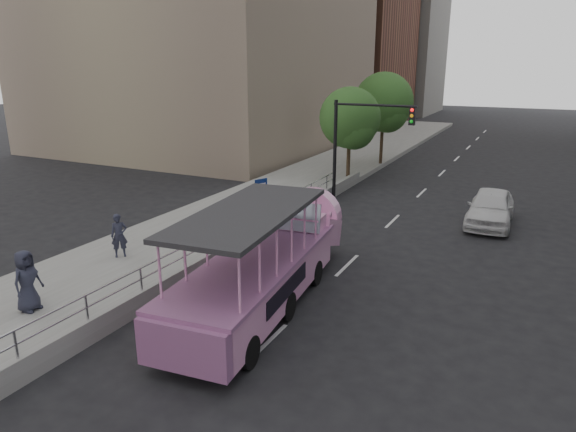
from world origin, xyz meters
name	(u,v)px	position (x,y,z in m)	size (l,w,h in m)	color
ground	(269,305)	(0.00, 0.00, 0.00)	(160.00, 160.00, 0.00)	black
sidewalk	(264,201)	(-5.75, 10.00, 0.15)	(5.50, 80.00, 0.30)	#969691
kerb_wall	(220,252)	(-3.12, 2.00, 0.48)	(0.24, 30.00, 0.36)	#989893
guardrail	(219,235)	(-3.12, 2.00, 1.14)	(0.07, 22.00, 0.71)	#B8B9BD
duck_boat	(268,262)	(-0.26, 0.40, 1.18)	(3.24, 9.72, 3.17)	black
car	(490,207)	(5.01, 11.48, 0.79)	(1.87, 4.64, 1.58)	silver
pedestrian_near	(119,235)	(-6.34, 0.47, 1.09)	(0.58, 0.38, 1.58)	#282A3B
pedestrian_far	(27,281)	(-5.58, -3.81, 1.19)	(0.87, 0.57, 1.78)	#282A3B
parking_sign	(261,203)	(-2.96, 4.80, 1.66)	(0.26, 0.55, 2.63)	black
traffic_signal	(357,135)	(-1.70, 12.50, 3.50)	(4.20, 0.32, 5.20)	black
street_tree_near	(351,120)	(-3.30, 15.93, 3.82)	(3.52, 3.52, 5.72)	#322216
street_tree_far	(385,105)	(-3.10, 21.93, 4.31)	(3.97, 3.97, 6.45)	#322216
midrise_brick	(329,10)	(-18.00, 48.00, 13.00)	(18.00, 16.00, 26.00)	brown
midrise_stone_b	(383,41)	(-16.00, 64.00, 10.00)	(16.00, 14.00, 20.00)	slate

